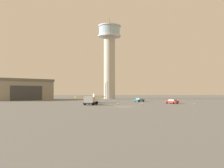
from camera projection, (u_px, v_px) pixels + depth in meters
name	position (u px, v px, depth m)	size (l,w,h in m)	color
ground_plane	(124.00, 106.00, 66.26)	(400.00, 400.00, 0.00)	#60605E
control_tower	(110.00, 53.00, 131.29)	(11.74, 11.74, 41.61)	#B2AD9E
hangar	(18.00, 90.00, 116.42)	(32.98, 32.60, 9.38)	gray
airplane_yellow	(91.00, 99.00, 86.95)	(10.15, 8.07, 3.10)	gold
truck_flatbed_silver	(90.00, 101.00, 73.20)	(4.01, 7.37, 2.41)	#38383D
car_red	(173.00, 101.00, 81.08)	(3.81, 4.49, 1.37)	red
car_teal	(140.00, 100.00, 95.78)	(4.25, 4.47, 1.37)	teal
light_post_west	(106.00, 90.00, 116.01)	(0.44, 0.44, 7.67)	#38383D
light_post_east	(107.00, 89.00, 111.14)	(0.44, 0.44, 8.51)	#38383D
traffic_cone_near_left	(143.00, 104.00, 74.39)	(0.36, 0.36, 0.58)	black
traffic_cone_near_right	(195.00, 104.00, 74.14)	(0.36, 0.36, 0.56)	black
traffic_cone_mid_apron	(118.00, 103.00, 75.84)	(0.36, 0.36, 0.64)	black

